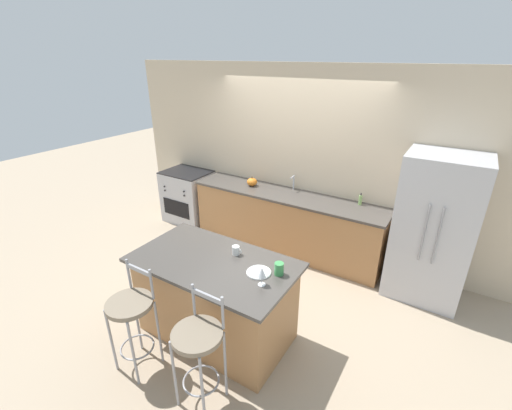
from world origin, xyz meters
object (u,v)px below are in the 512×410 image
(bar_stool_far, at_px, (199,346))
(wine_glass, at_px, (262,272))
(oven_range, at_px, (189,196))
(pumpkin_decoration, at_px, (252,182))
(coffee_mug, at_px, (236,250))
(tumbler_cup, at_px, (279,269))
(dinner_plate, at_px, (259,272))
(soap_bottle, at_px, (360,200))
(refrigerator, at_px, (433,229))
(bar_stool_near, at_px, (132,314))

(bar_stool_far, distance_m, wine_glass, 0.79)
(oven_range, height_order, pumpkin_decoration, pumpkin_decoration)
(coffee_mug, distance_m, tumbler_cup, 0.54)
(wine_glass, bearing_deg, coffee_mug, 148.63)
(dinner_plate, relative_size, soap_bottle, 1.40)
(oven_range, xyz_separation_m, coffee_mug, (2.27, -1.74, 0.51))
(pumpkin_decoration, bearing_deg, soap_bottle, 5.54)
(refrigerator, distance_m, dinner_plate, 2.27)
(coffee_mug, xyz_separation_m, pumpkin_decoration, (-0.94, 1.79, 0.00))
(bar_stool_near, bearing_deg, dinner_plate, 42.58)
(tumbler_cup, bearing_deg, coffee_mug, 172.15)
(dinner_plate, relative_size, coffee_mug, 2.17)
(refrigerator, bearing_deg, tumbler_cup, -121.79)
(pumpkin_decoration, bearing_deg, coffee_mug, -62.18)
(wine_glass, relative_size, tumbler_cup, 1.52)
(refrigerator, distance_m, pumpkin_decoration, 2.59)
(oven_range, relative_size, coffee_mug, 8.56)
(wine_glass, height_order, tumbler_cup, wine_glass)
(pumpkin_decoration, distance_m, soap_bottle, 1.65)
(bar_stool_near, distance_m, pumpkin_decoration, 2.79)
(dinner_plate, bearing_deg, refrigerator, 55.65)
(dinner_plate, height_order, soap_bottle, soap_bottle)
(wine_glass, bearing_deg, refrigerator, 59.91)
(coffee_mug, bearing_deg, tumbler_cup, -7.85)
(oven_range, xyz_separation_m, bar_stool_far, (2.53, -2.66, 0.17))
(refrigerator, bearing_deg, bar_stool_far, -117.84)
(refrigerator, height_order, oven_range, refrigerator)
(dinner_plate, bearing_deg, pumpkin_decoration, 123.97)
(pumpkin_decoration, xyz_separation_m, soap_bottle, (1.64, 0.16, 0.01))
(oven_range, xyz_separation_m, dinner_plate, (2.63, -1.90, 0.47))
(bar_stool_near, distance_m, coffee_mug, 1.13)
(oven_range, distance_m, bar_stool_far, 3.67)
(oven_range, height_order, bar_stool_far, bar_stool_far)
(oven_range, bearing_deg, refrigerator, -0.40)
(wine_glass, bearing_deg, pumpkin_decoration, 124.39)
(bar_stool_near, relative_size, wine_glass, 5.90)
(oven_range, xyz_separation_m, bar_stool_near, (1.77, -2.70, 0.17))
(oven_range, bearing_deg, wine_glass, -36.52)
(refrigerator, distance_m, tumbler_cup, 2.11)
(dinner_plate, distance_m, coffee_mug, 0.40)
(wine_glass, distance_m, pumpkin_decoration, 2.52)
(dinner_plate, relative_size, tumbler_cup, 1.93)
(pumpkin_decoration, bearing_deg, oven_range, -178.19)
(dinner_plate, bearing_deg, coffee_mug, 157.03)
(wine_glass, relative_size, soap_bottle, 1.10)
(tumbler_cup, xyz_separation_m, pumpkin_decoration, (-1.48, 1.86, -0.01))
(refrigerator, bearing_deg, wine_glass, -120.09)
(coffee_mug, relative_size, pumpkin_decoration, 0.68)
(wine_glass, xyz_separation_m, tumbler_cup, (0.05, 0.22, -0.07))
(refrigerator, height_order, bar_stool_near, refrigerator)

